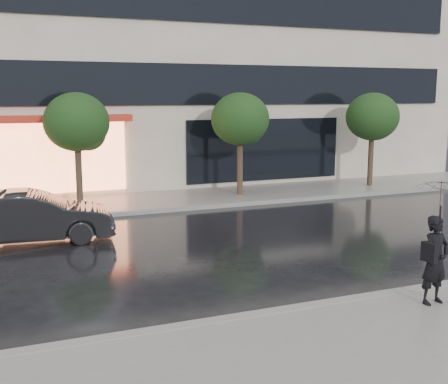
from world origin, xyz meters
TOP-DOWN VIEW (x-y plane):
  - ground at (0.00, 0.00)m, footprint 120.00×120.00m
  - sidewalk_near at (0.00, -3.25)m, footprint 60.00×4.50m
  - sidewalk_far at (0.00, 10.25)m, footprint 60.00×3.50m
  - curb_near at (0.00, -1.00)m, footprint 60.00×0.25m
  - curb_far at (0.00, 8.50)m, footprint 60.00×0.25m
  - bg_building_right at (26.00, 28.00)m, footprint 12.00×12.00m
  - tree_mid_west at (-2.94, 10.03)m, footprint 2.20×2.20m
  - tree_mid_east at (3.06, 10.03)m, footprint 2.20×2.20m
  - tree_far_east at (9.06, 10.03)m, footprint 2.20×2.20m
  - parked_car at (-4.77, 6.00)m, footprint 4.35×1.89m
  - pedestrian_with_umbrella at (1.78, -1.74)m, footprint 1.01×1.03m

SIDE VIEW (x-z plane):
  - ground at x=0.00m, z-range 0.00..0.00m
  - sidewalk_near at x=0.00m, z-range 0.00..0.12m
  - sidewalk_far at x=0.00m, z-range 0.00..0.12m
  - curb_near at x=0.00m, z-range 0.00..0.14m
  - curb_far at x=0.00m, z-range 0.00..0.14m
  - parked_car at x=-4.77m, z-range 0.00..1.39m
  - pedestrian_with_umbrella at x=1.78m, z-range 0.46..2.76m
  - tree_mid_west at x=-2.94m, z-range 0.93..4.92m
  - tree_mid_east at x=3.06m, z-range 0.93..4.92m
  - tree_far_east at x=9.06m, z-range 0.93..4.92m
  - bg_building_right at x=26.00m, z-range 0.00..16.00m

